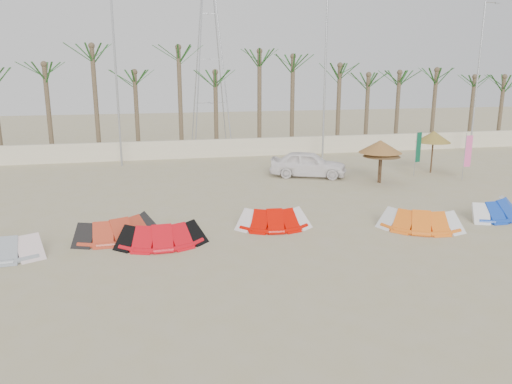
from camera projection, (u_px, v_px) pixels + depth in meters
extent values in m
plane|color=tan|center=(298.00, 279.00, 15.31)|extent=(120.00, 120.00, 0.00)
cube|color=beige|center=(208.00, 149.00, 36.00)|extent=(60.00, 0.30, 1.30)
cylinder|color=brown|center=(0.00, 114.00, 33.86)|extent=(0.32, 0.32, 6.50)
cylinder|color=brown|center=(150.00, 112.00, 35.95)|extent=(0.32, 0.32, 6.50)
ellipsoid|color=#194719|center=(147.00, 65.00, 35.17)|extent=(4.00, 4.00, 2.40)
cylinder|color=brown|center=(283.00, 109.00, 38.05)|extent=(0.32, 0.32, 6.50)
ellipsoid|color=#194719|center=(284.00, 65.00, 37.26)|extent=(4.00, 4.00, 2.40)
cylinder|color=brown|center=(403.00, 107.00, 40.14)|extent=(0.32, 0.32, 6.50)
ellipsoid|color=#194719|center=(406.00, 65.00, 39.35)|extent=(4.00, 4.00, 2.40)
cylinder|color=brown|center=(490.00, 105.00, 41.81)|extent=(0.32, 0.32, 6.50)
ellipsoid|color=#194719|center=(495.00, 65.00, 41.03)|extent=(4.00, 4.00, 2.40)
cylinder|color=#A5A8AD|center=(116.00, 81.00, 31.67)|extent=(0.14, 0.14, 11.00)
cylinder|color=#A5A8AD|center=(325.00, 80.00, 34.60)|extent=(0.14, 0.14, 11.00)
cylinder|color=#A5A8AD|center=(477.00, 79.00, 37.12)|extent=(0.14, 0.14, 11.00)
cylinder|color=#A5A8AD|center=(492.00, 2.00, 35.92)|extent=(1.00, 0.08, 0.08)
cube|color=#A5A8AD|center=(498.00, 3.00, 36.03)|extent=(0.35, 0.14, 0.10)
cube|color=silver|center=(38.00, 246.00, 17.41)|extent=(0.90, 1.23, 0.40)
cylinder|color=#BF3A20|center=(118.00, 237.00, 18.86)|extent=(2.80, 1.35, 0.20)
cube|color=black|center=(81.00, 234.00, 18.64)|extent=(0.99, 1.25, 0.40)
cube|color=black|center=(154.00, 230.00, 19.19)|extent=(0.99, 1.25, 0.40)
cylinder|color=red|center=(162.00, 243.00, 18.14)|extent=(2.89, 0.32, 0.20)
cube|color=black|center=(125.00, 241.00, 17.93)|extent=(0.65, 1.12, 0.40)
cube|color=black|center=(197.00, 236.00, 18.48)|extent=(0.65, 1.12, 0.40)
cylinder|color=#D70A00|center=(274.00, 226.00, 20.08)|extent=(2.61, 0.47, 0.20)
cube|color=white|center=(245.00, 224.00, 19.89)|extent=(0.71, 1.16, 0.40)
cube|color=white|center=(301.00, 220.00, 20.39)|extent=(0.71, 1.16, 0.40)
cylinder|color=orange|center=(420.00, 228.00, 19.92)|extent=(2.68, 1.49, 0.20)
cube|color=silver|center=(389.00, 225.00, 19.71)|extent=(1.03, 1.25, 0.40)
cube|color=silver|center=(448.00, 221.00, 20.25)|extent=(1.03, 1.25, 0.40)
cylinder|color=#133EB6|center=(497.00, 216.00, 21.48)|extent=(2.51, 1.17, 0.20)
cube|color=white|center=(472.00, 214.00, 21.29)|extent=(0.97, 1.24, 0.40)
cylinder|color=#4C331E|center=(381.00, 165.00, 27.87)|extent=(0.10, 0.10, 2.10)
cone|color=brown|center=(382.00, 150.00, 27.67)|extent=(2.10, 2.10, 0.70)
cylinder|color=#4C331E|center=(379.00, 162.00, 27.92)|extent=(0.10, 0.10, 2.32)
cone|color=#A56E37|center=(380.00, 146.00, 27.70)|extent=(2.42, 2.42, 0.70)
cylinder|color=#4C331E|center=(432.00, 153.00, 30.59)|extent=(0.10, 0.10, 2.49)
cone|color=#A38738|center=(434.00, 137.00, 30.35)|extent=(2.10, 2.10, 0.70)
cylinder|color=#A5A8AD|center=(464.00, 157.00, 28.35)|extent=(0.04, 0.04, 2.75)
cube|color=#EF589F|center=(468.00, 151.00, 28.32)|extent=(0.42, 0.02, 1.79)
cylinder|color=#A5A8AD|center=(415.00, 153.00, 29.70)|extent=(0.04, 0.04, 2.75)
cube|color=#094B31|center=(419.00, 147.00, 29.66)|extent=(0.40, 0.16, 1.79)
imported|color=white|center=(308.00, 164.00, 29.58)|extent=(4.84, 3.38, 1.53)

